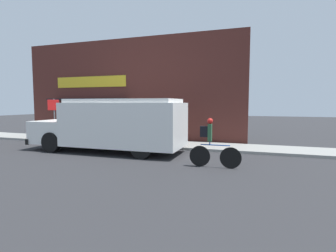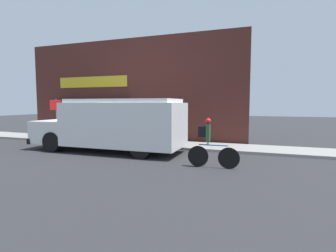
# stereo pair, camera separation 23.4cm
# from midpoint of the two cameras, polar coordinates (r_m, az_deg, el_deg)

# --- Properties ---
(ground_plane) EXTENTS (70.00, 70.00, 0.00)m
(ground_plane) POSITION_cam_midpoint_polar(r_m,az_deg,el_deg) (13.57, -14.02, -4.16)
(ground_plane) COLOR #2B2B2D
(sidewalk) EXTENTS (28.00, 2.06, 0.12)m
(sidewalk) POSITION_cam_midpoint_polar(r_m,az_deg,el_deg) (14.43, -11.79, -3.34)
(sidewalk) COLOR gray
(sidewalk) RESTS_ON ground_plane
(storefront) EXTENTS (13.54, 1.09, 5.79)m
(storefront) POSITION_cam_midpoint_polar(r_m,az_deg,el_deg) (15.45, -9.88, 7.72)
(storefront) COLOR #4C231E
(storefront) RESTS_ON ground_plane
(school_bus) EXTENTS (6.90, 2.71, 2.30)m
(school_bus) POSITION_cam_midpoint_polar(r_m,az_deg,el_deg) (11.64, -12.34, 0.32)
(school_bus) COLOR white
(school_bus) RESTS_ON ground_plane
(cyclist) EXTENTS (1.71, 0.20, 1.63)m
(cyclist) POSITION_cam_midpoint_polar(r_m,az_deg,el_deg) (8.76, 8.72, -3.97)
(cyclist) COLOR black
(cyclist) RESTS_ON ground_plane
(stop_sign_post) EXTENTS (0.45, 0.45, 2.26)m
(stop_sign_post) POSITION_cam_midpoint_polar(r_m,az_deg,el_deg) (16.38, -23.96, 2.84)
(stop_sign_post) COLOR slate
(stop_sign_post) RESTS_ON sidewalk
(trash_bin) EXTENTS (0.47, 0.47, 0.93)m
(trash_bin) POSITION_cam_midpoint_polar(r_m,az_deg,el_deg) (13.71, -3.03, -1.46)
(trash_bin) COLOR #38383D
(trash_bin) RESTS_ON sidewalk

